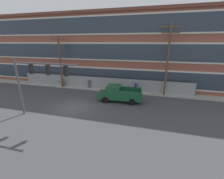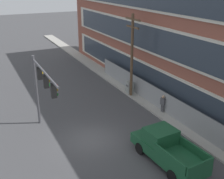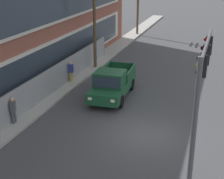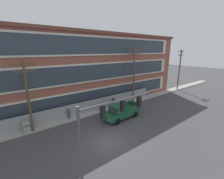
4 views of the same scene
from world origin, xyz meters
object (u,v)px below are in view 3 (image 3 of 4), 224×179
Objects in this scene: utility_pole_midblock at (94,6)px; pickup_truck_dark_green at (112,84)px; pedestrian_by_fence at (71,71)px; pedestrian_near_cabinet at (13,109)px; traffic_signal_mast at (202,78)px.

pickup_truck_dark_green is at bearing -148.90° from utility_pole_midblock.
pedestrian_near_cabinet is at bearing 179.64° from pedestrian_by_fence.
pedestrian_near_cabinet is (-11.31, 0.47, -4.24)m from utility_pole_midblock.
traffic_signal_mast reaches higher than pickup_truck_dark_green.
pickup_truck_dark_green is 3.30× the size of pedestrian_near_cabinet.
traffic_signal_mast is at bearing -137.38° from pickup_truck_dark_green.
pedestrian_near_cabinet is at bearing 84.95° from traffic_signal_mast.
pedestrian_by_fence is at bearing 65.81° from pickup_truck_dark_green.
utility_pole_midblock is 12.09m from pedestrian_near_cabinet.
pedestrian_near_cabinet is (-5.68, 3.86, 0.02)m from pickup_truck_dark_green.
utility_pole_midblock is (5.63, 3.40, 4.26)m from pickup_truck_dark_green.
pickup_truck_dark_green is at bearing -114.19° from pedestrian_by_fence.
pickup_truck_dark_green is at bearing -34.23° from pedestrian_near_cabinet.
utility_pole_midblock is (12.18, 9.43, 1.05)m from traffic_signal_mast.
traffic_signal_mast is 13.25m from pedestrian_by_fence.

